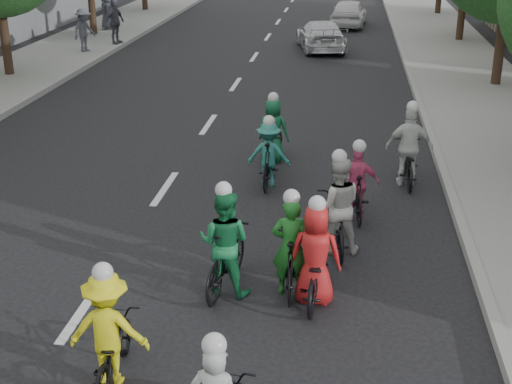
% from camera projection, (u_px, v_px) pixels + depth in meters
% --- Properties ---
extents(ground, '(120.00, 120.00, 0.00)m').
position_uv_depth(ground, '(84.00, 308.00, 10.78)').
color(ground, black).
rests_on(ground, ground).
extents(curb_left, '(0.18, 80.00, 0.18)m').
position_uv_depth(curb_left, '(4.00, 114.00, 20.68)').
color(curb_left, '#999993').
rests_on(curb_left, ground).
extents(sidewalk_right, '(4.00, 80.00, 0.15)m').
position_uv_depth(sidewalk_right, '(502.00, 132.00, 19.03)').
color(sidewalk_right, gray).
rests_on(sidewalk_right, ground).
extents(curb_right, '(0.18, 80.00, 0.18)m').
position_uv_depth(curb_right, '(428.00, 129.00, 19.26)').
color(curb_right, '#999993').
rests_on(curb_right, ground).
extents(cyclist_1, '(0.92, 1.85, 1.85)m').
position_uv_depth(cyclist_1, '(225.00, 250.00, 11.04)').
color(cyclist_1, black).
rests_on(cyclist_1, ground).
extents(cyclist_2, '(1.03, 1.58, 1.71)m').
position_uv_depth(cyclist_2, '(110.00, 338.00, 8.88)').
color(cyclist_2, black).
rests_on(cyclist_2, ground).
extents(cyclist_3, '(0.89, 1.61, 1.61)m').
position_uv_depth(cyclist_3, '(357.00, 189.00, 13.74)').
color(cyclist_3, black).
rests_on(cyclist_3, ground).
extents(cyclist_4, '(0.81, 1.76, 1.75)m').
position_uv_depth(cyclist_4, '(315.00, 264.00, 10.79)').
color(cyclist_4, black).
rests_on(cyclist_4, ground).
extents(cyclist_5, '(0.60, 1.61, 1.75)m').
position_uv_depth(cyclist_5, '(291.00, 256.00, 11.04)').
color(cyclist_5, black).
rests_on(cyclist_5, ground).
extents(cyclist_6, '(0.92, 1.86, 1.89)m').
position_uv_depth(cyclist_6, '(337.00, 215.00, 12.38)').
color(cyclist_6, black).
rests_on(cyclist_6, ground).
extents(cyclist_7, '(0.94, 1.73, 1.59)m').
position_uv_depth(cyclist_7, '(269.00, 158.00, 15.38)').
color(cyclist_7, black).
rests_on(cyclist_7, ground).
extents(cyclist_8, '(1.03, 1.72, 1.88)m').
position_uv_depth(cyclist_8, '(408.00, 156.00, 15.44)').
color(cyclist_8, black).
rests_on(cyclist_8, ground).
extents(cyclist_9, '(0.82, 1.56, 1.68)m').
position_uv_depth(cyclist_9, '(273.00, 136.00, 16.91)').
color(cyclist_9, black).
rests_on(cyclist_9, ground).
extents(follow_car_lead, '(2.56, 4.59, 1.26)m').
position_uv_depth(follow_car_lead, '(321.00, 35.00, 30.42)').
color(follow_car_lead, silver).
rests_on(follow_car_lead, ground).
extents(follow_car_trail, '(2.01, 4.25, 1.40)m').
position_uv_depth(follow_car_trail, '(349.00, 13.00, 36.64)').
color(follow_car_trail, white).
rests_on(follow_car_trail, ground).
extents(spectator_0, '(1.06, 1.30, 1.75)m').
position_uv_depth(spectator_0, '(84.00, 30.00, 29.23)').
color(spectator_0, '#4F525D').
rests_on(spectator_0, sidewalk_left).
extents(spectator_1, '(0.86, 1.21, 1.90)m').
position_uv_depth(spectator_1, '(115.00, 22.00, 30.91)').
color(spectator_1, '#565462').
rests_on(spectator_1, sidewalk_left).
extents(spectator_2, '(0.84, 1.00, 1.74)m').
position_uv_depth(spectator_2, '(106.00, 11.00, 34.83)').
color(spectator_2, '#4E505B').
rests_on(spectator_2, sidewalk_left).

